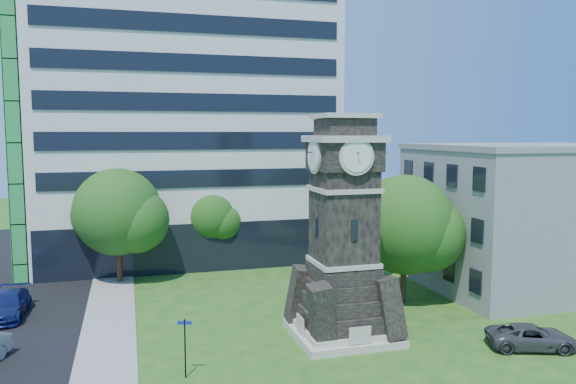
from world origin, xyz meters
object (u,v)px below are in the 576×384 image
object	(u,v)px
car_street_north	(8,305)
park_bench	(368,323)
clock_tower	(343,242)
car_east_lot	(532,337)
street_sign	(185,341)

from	to	relation	value
car_street_north	park_bench	bearing A→B (deg)	-21.95
clock_tower	park_bench	size ratio (longest dim) A/B	6.02
car_street_north	park_bench	distance (m)	21.81
park_bench	car_east_lot	bearing A→B (deg)	-14.36
car_east_lot	street_sign	distance (m)	17.81
car_street_north	car_east_lot	distance (m)	30.26
park_bench	clock_tower	bearing A→B (deg)	-162.18
park_bench	street_sign	distance (m)	10.95
car_street_north	car_east_lot	world-z (taller)	car_street_north
car_east_lot	park_bench	xyz separation A→B (m)	(-7.26, 4.45, -0.07)
clock_tower	street_sign	size ratio (longest dim) A/B	4.42
car_east_lot	park_bench	distance (m)	8.51
park_bench	street_sign	world-z (taller)	street_sign
clock_tower	park_bench	world-z (taller)	clock_tower
street_sign	park_bench	bearing A→B (deg)	32.85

